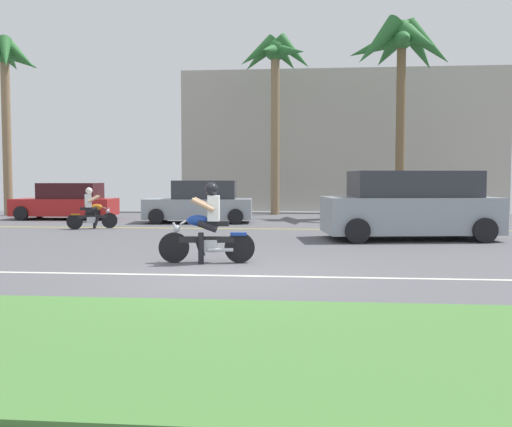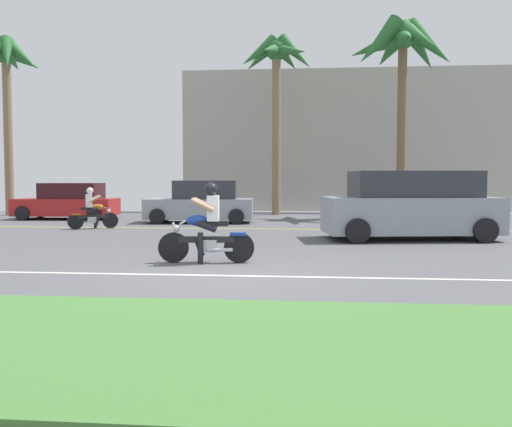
% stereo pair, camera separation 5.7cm
% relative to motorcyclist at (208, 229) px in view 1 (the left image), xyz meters
% --- Properties ---
extents(ground, '(56.00, 30.00, 0.04)m').
position_rel_motorcyclist_xyz_m(ground, '(0.55, 1.60, -0.68)').
color(ground, '#545459').
extents(grass_median, '(56.00, 3.80, 0.06)m').
position_rel_motorcyclist_xyz_m(grass_median, '(0.55, -5.50, -0.63)').
color(grass_median, '#477A38').
rests_on(grass_median, ground).
extents(lane_line_near, '(50.40, 0.12, 0.01)m').
position_rel_motorcyclist_xyz_m(lane_line_near, '(0.55, -1.45, -0.66)').
color(lane_line_near, silver).
rests_on(lane_line_near, ground).
extents(lane_line_far, '(50.40, 0.12, 0.01)m').
position_rel_motorcyclist_xyz_m(lane_line_far, '(0.55, 7.50, -0.66)').
color(lane_line_far, yellow).
rests_on(lane_line_far, ground).
extents(motorcyclist, '(1.87, 0.61, 1.57)m').
position_rel_motorcyclist_xyz_m(motorcyclist, '(0.00, 0.00, 0.00)').
color(motorcyclist, black).
rests_on(motorcyclist, ground).
extents(suv_nearby, '(4.89, 2.66, 1.84)m').
position_rel_motorcyclist_xyz_m(suv_nearby, '(4.71, 4.76, 0.24)').
color(suv_nearby, '#8C939E').
rests_on(suv_nearby, ground).
extents(parked_car_0, '(4.04, 2.06, 1.46)m').
position_rel_motorcyclist_xyz_m(parked_car_0, '(-7.77, 11.28, 0.02)').
color(parked_car_0, '#AD1E1E').
rests_on(parked_car_0, ground).
extents(parked_car_1, '(4.06, 2.06, 1.57)m').
position_rel_motorcyclist_xyz_m(parked_car_1, '(-2.04, 9.96, 0.07)').
color(parked_car_1, '#8C939E').
rests_on(parked_car_1, ground).
extents(palm_tree_0, '(3.26, 3.36, 7.83)m').
position_rel_motorcyclist_xyz_m(palm_tree_0, '(-11.36, 13.32, 5.81)').
color(palm_tree_0, '#846B4C').
rests_on(palm_tree_0, ground).
extents(palm_tree_1, '(4.63, 4.67, 8.38)m').
position_rel_motorcyclist_xyz_m(palm_tree_1, '(5.78, 13.59, 6.33)').
color(palm_tree_1, brown).
rests_on(palm_tree_1, ground).
extents(palm_tree_2, '(3.59, 3.74, 8.12)m').
position_rel_motorcyclist_xyz_m(palm_tree_2, '(0.45, 15.01, 6.10)').
color(palm_tree_2, '#846B4C').
rests_on(palm_tree_2, ground).
extents(motorcyclist_distant, '(1.45, 0.86, 1.35)m').
position_rel_motorcyclist_xyz_m(motorcyclist_distant, '(-5.09, 7.06, -0.09)').
color(motorcyclist_distant, black).
rests_on(motorcyclist_distant, ground).
extents(building_far, '(16.15, 4.00, 7.06)m').
position_rel_motorcyclist_xyz_m(building_far, '(3.61, 19.60, 2.87)').
color(building_far, '#A8A399').
rests_on(building_far, ground).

